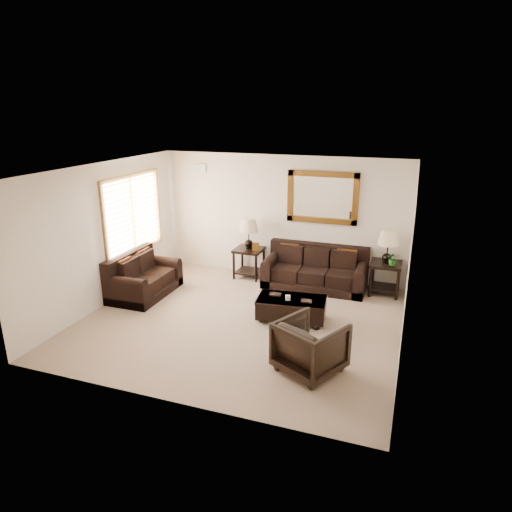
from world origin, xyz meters
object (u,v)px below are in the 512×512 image
at_px(end_table_left, 249,239).
at_px(armchair, 311,344).
at_px(sofa, 315,272).
at_px(loveseat, 142,279).
at_px(end_table_right, 387,253).
at_px(coffee_table, 292,307).

bearing_deg(end_table_left, armchair, -56.93).
bearing_deg(sofa, armchair, -78.92).
height_order(loveseat, end_table_right, end_table_right).
xyz_separation_m(loveseat, coffee_table, (3.18, -0.15, -0.06)).
bearing_deg(coffee_table, end_table_right, 43.90).
xyz_separation_m(sofa, loveseat, (-3.23, -1.59, 0.00)).
distance_m(sofa, armchair, 3.32).
height_order(sofa, end_table_right, end_table_right).
distance_m(sofa, end_table_left, 1.63).
xyz_separation_m(sofa, armchair, (0.64, -3.25, 0.11)).
height_order(end_table_left, armchair, end_table_left).
relative_size(sofa, armchair, 2.47).
bearing_deg(armchair, end_table_right, -76.10).
bearing_deg(loveseat, sofa, -63.85).
xyz_separation_m(sofa, end_table_right, (1.42, 0.08, 0.56)).
bearing_deg(end_table_right, coffee_table, -129.20).
distance_m(coffee_table, armchair, 1.68).
height_order(end_table_left, coffee_table, end_table_left).
distance_m(end_table_left, coffee_table, 2.42).
xyz_separation_m(coffee_table, armchair, (0.69, -1.52, 0.17)).
bearing_deg(coffee_table, end_table_left, 122.38).
bearing_deg(end_table_right, loveseat, -160.34).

